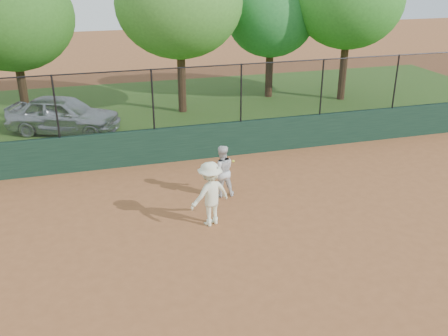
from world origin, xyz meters
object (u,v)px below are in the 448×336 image
object	(u,v)px
tree_1	(11,18)
player_main	(210,194)
tree_4	(350,1)
tree_2	(179,3)
parked_car	(63,114)
player_second	(222,171)
tree_3	(271,19)

from	to	relation	value
tree_1	player_main	bearing A→B (deg)	-64.29
tree_4	tree_2	bearing A→B (deg)	179.43
parked_car	player_main	size ratio (longest dim) A/B	2.29
player_second	tree_3	world-z (taller)	tree_3
player_second	tree_2	world-z (taller)	tree_2
tree_1	tree_3	bearing A→B (deg)	3.80
player_second	player_main	xyz separation A→B (m)	(-0.74, -1.54, 0.09)
tree_1	tree_4	xyz separation A→B (m)	(14.56, -0.70, 0.38)
tree_2	tree_3	xyz separation A→B (m)	(4.66, 1.38, -0.93)
tree_1	tree_4	world-z (taller)	tree_4
player_main	player_second	bearing A→B (deg)	64.37
tree_2	parked_car	bearing A→B (deg)	-162.61
tree_2	tree_1	bearing A→B (deg)	174.64
tree_3	tree_1	bearing A→B (deg)	-176.20
parked_car	tree_1	size ratio (longest dim) A/B	0.69
tree_3	tree_4	distance (m)	3.64
player_second	tree_1	world-z (taller)	tree_1
player_second	tree_3	bearing A→B (deg)	-115.20
parked_car	player_main	world-z (taller)	player_main
parked_car	player_main	bearing A→B (deg)	-132.87
parked_car	player_second	distance (m)	8.43
parked_car	tree_4	distance (m)	13.62
tree_2	tree_4	size ratio (longest dim) A/B	1.03
player_main	tree_1	distance (m)	12.60
player_main	tree_3	size ratio (longest dim) A/B	0.34
tree_1	tree_2	xyz separation A→B (m)	(6.67, -0.63, 0.45)
tree_2	tree_4	bearing A→B (deg)	-0.57
tree_1	parked_car	bearing A→B (deg)	-54.56
tree_1	tree_3	distance (m)	11.36
player_second	tree_2	size ratio (longest dim) A/B	0.22
tree_2	tree_4	distance (m)	7.89
parked_car	player_second	bearing A→B (deg)	-124.13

